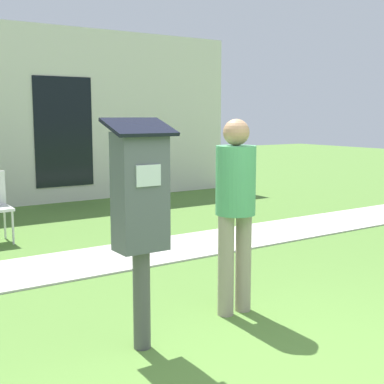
% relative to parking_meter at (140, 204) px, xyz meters
% --- Properties ---
extents(sidewalk, '(12.00, 1.10, 0.02)m').
position_rel_parking_meter_xyz_m(sidewalk, '(0.45, 2.24, -1.01)').
color(sidewalk, beige).
rests_on(sidewalk, ground).
extents(parking_meter, '(0.44, 0.31, 1.59)m').
position_rel_parking_meter_xyz_m(parking_meter, '(0.00, 0.00, 0.00)').
color(parking_meter, '#4C4C4C').
rests_on(parking_meter, ground).
extents(person_standing, '(0.32, 0.32, 1.58)m').
position_rel_parking_meter_xyz_m(person_standing, '(0.95, 0.17, -0.09)').
color(person_standing, gray).
rests_on(person_standing, ground).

